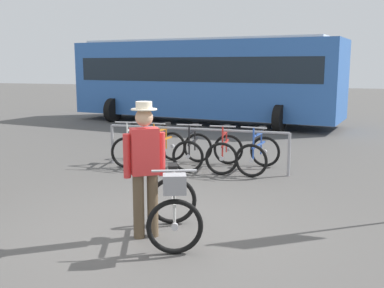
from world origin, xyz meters
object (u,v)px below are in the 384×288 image
Objects in this scene: racked_bike_white at (133,147)px; racked_bike_orange at (162,148)px; racked_bike_blue at (258,154)px; racked_bike_black at (193,150)px; person_with_featured_bike at (145,164)px; featured_bicycle at (174,206)px; racked_bike_red at (225,152)px; bus_distant at (204,76)px.

racked_bike_white is 1.05× the size of racked_bike_orange.
racked_bike_black is at bearing -179.87° from racked_bike_blue.
racked_bike_black is 0.66× the size of person_with_featured_bike.
racked_bike_blue is at bearing 0.13° from racked_bike_black.
racked_bike_white and featured_bicycle have the same top height.
racked_bike_red is 0.67× the size of person_with_featured_bike.
racked_bike_red is at bearing 0.13° from racked_bike_white.
racked_bike_white is 1.04× the size of racked_bike_blue.
bus_distant reaches higher than racked_bike_white.
racked_bike_white is at bearing -179.87° from racked_bike_orange.
racked_bike_red is 0.11× the size of bus_distant.
person_with_featured_bike is at bearing -100.40° from racked_bike_blue.
racked_bike_blue is at bearing 0.13° from racked_bike_white.
person_with_featured_bike is (-0.74, -4.02, 0.58)m from racked_bike_blue.
person_with_featured_bike reaches higher than featured_bicycle.
person_with_featured_bike is (0.66, -4.02, 0.58)m from racked_bike_black.
racked_bike_black is 0.99× the size of racked_bike_red.
bus_distant is at bearing 104.81° from racked_bike_black.
featured_bicycle is 0.63m from person_with_featured_bike.
racked_bike_white is at bearing 117.16° from person_with_featured_bike.
racked_bike_white is 0.70m from racked_bike_orange.
featured_bicycle is (2.44, -4.02, 0.08)m from racked_bike_white.
racked_bike_red is 4.04m from featured_bicycle.
racked_bike_red is 7.91m from bus_distant.
racked_bike_blue is at bearing -65.51° from bus_distant.
racked_bike_black and racked_bike_red have the same top height.
racked_bike_blue is 8.17m from bus_distant.
racked_bike_white is 4.70m from featured_bicycle.
person_with_featured_bike is (2.06, -4.02, 0.58)m from racked_bike_white.
racked_bike_white is 0.95× the size of featured_bicycle.
racked_bike_white is at bearing -179.87° from racked_bike_red.
racked_bike_white is at bearing 121.25° from featured_bicycle.
bus_distant is at bearing 109.79° from racked_bike_red.
racked_bike_orange and featured_bicycle have the same top height.
racked_bike_red and racked_bike_blue have the same top height.
bus_distant reaches higher than racked_bike_orange.
racked_bike_white is 2.10m from racked_bike_red.
racked_bike_orange is 1.00× the size of racked_bike_black.
featured_bicycle is 11.81m from bus_distant.
person_with_featured_bike is at bearing -71.29° from racked_bike_orange.
racked_bike_black is 1.40m from racked_bike_blue.
racked_bike_black is 4.15m from featured_bicycle.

